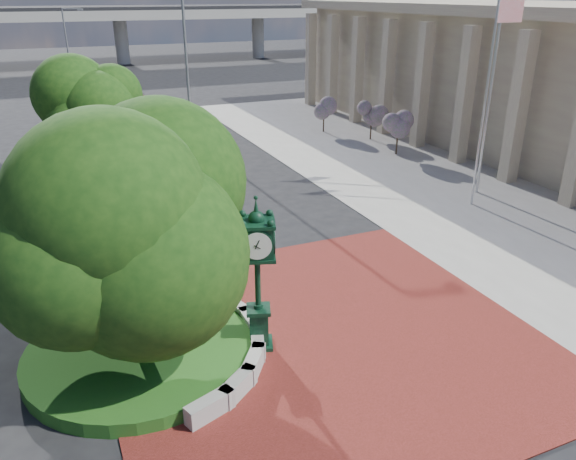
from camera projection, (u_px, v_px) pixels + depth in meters
The scene contains 18 objects.
ground at pixel (306, 319), 17.21m from camera, with size 200.00×200.00×0.00m, color black.
plaza at pixel (320, 335), 16.36m from camera, with size 12.00×12.00×0.04m, color maroon.
sidewalk at pixel (487, 170), 31.52m from camera, with size 20.00×50.00×0.04m, color #9E9B93.
planter_wall at pixel (221, 331), 16.10m from camera, with size 2.96×6.77×0.54m.
grass_bed at pixel (140, 352), 15.29m from camera, with size 6.10×6.10×0.40m, color #1C4814.
civic_building at pixel (572, 79), 34.32m from camera, with size 17.35×44.00×8.60m.
overpass at pixel (78, 14), 73.61m from camera, with size 90.00×12.00×7.50m.
tree_planter at pixel (126, 233), 13.91m from camera, with size 5.20×5.20×6.33m.
tree_street at pixel (93, 115), 29.65m from camera, with size 4.40×4.40×5.45m.
post_clock at pixel (258, 269), 14.93m from camera, with size 1.13×1.13×4.44m.
parked_car at pixel (126, 94), 49.94m from camera, with size 1.95×4.84×1.65m, color #5A130C.
flagpole_a at pixel (485, 103), 24.59m from camera, with size 1.46×0.16×9.28m.
flagpole_b at pixel (493, 77), 25.81m from camera, with size 1.73×0.20×11.03m.
street_lamp_near at pixel (189, 50), 35.79m from camera, with size 2.19×0.75×9.92m.
street_lamp_far at pixel (70, 48), 49.40m from camera, with size 1.77×0.57×7.97m.
shrub_near at pixel (398, 129), 33.95m from camera, with size 1.20×1.20×2.20m.
shrub_mid at pixel (372, 116), 37.41m from camera, with size 1.20×1.20×2.20m.
shrub_far at pixel (324, 110), 39.47m from camera, with size 1.20×1.20×2.20m.
Camera 1 is at (-6.41, -13.32, 9.24)m, focal length 35.00 mm.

